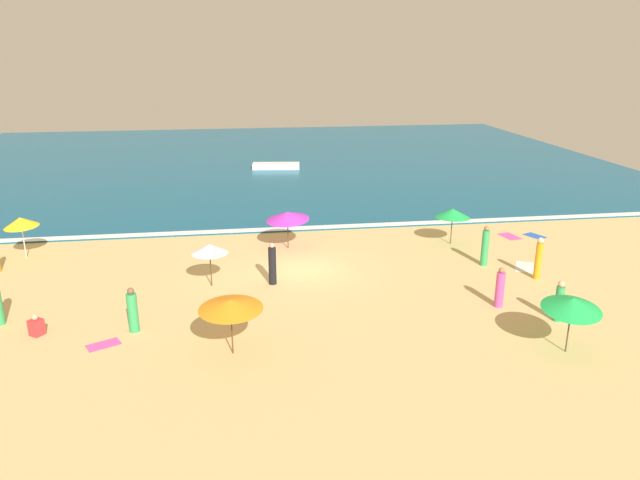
{
  "coord_description": "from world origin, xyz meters",
  "views": [
    {
      "loc": [
        -2.91,
        -25.21,
        9.74
      ],
      "look_at": [
        1.06,
        1.88,
        0.8
      ],
      "focal_mm": 33.16,
      "sensor_mm": 36.0,
      "label": 1
    }
  ],
  "objects_px": {
    "beach_umbrella_5": "(210,249)",
    "beachgoer_8": "(133,311)",
    "beach_umbrella_0": "(21,222)",
    "beachgoer_6": "(500,288)",
    "beach_umbrella_4": "(288,216)",
    "beachgoer_7": "(485,247)",
    "beach_umbrella_1": "(453,213)",
    "beachgoer_4": "(539,258)",
    "beachgoer_0": "(272,265)",
    "beach_umbrella_2": "(231,304)",
    "small_boat_0": "(276,166)",
    "beachgoer_1": "(559,302)",
    "beach_umbrella_3": "(572,304)",
    "beachgoer_5": "(36,326)"
  },
  "relations": [
    {
      "from": "beach_umbrella_3",
      "to": "beachgoer_4",
      "type": "bearing_deg",
      "value": 70.39
    },
    {
      "from": "beach_umbrella_3",
      "to": "beachgoer_7",
      "type": "height_order",
      "value": "beach_umbrella_3"
    },
    {
      "from": "beachgoer_0",
      "to": "beachgoer_7",
      "type": "height_order",
      "value": "beachgoer_7"
    },
    {
      "from": "beach_umbrella_2",
      "to": "beach_umbrella_5",
      "type": "xyz_separation_m",
      "value": [
        -0.87,
        6.08,
        -0.11
      ]
    },
    {
      "from": "beach_umbrella_1",
      "to": "beach_umbrella_4",
      "type": "height_order",
      "value": "beach_umbrella_4"
    },
    {
      "from": "beach_umbrella_1",
      "to": "beach_umbrella_3",
      "type": "height_order",
      "value": "beach_umbrella_3"
    },
    {
      "from": "beach_umbrella_2",
      "to": "small_boat_0",
      "type": "relative_size",
      "value": 0.63
    },
    {
      "from": "beachgoer_1",
      "to": "beachgoer_8",
      "type": "height_order",
      "value": "beachgoer_8"
    },
    {
      "from": "small_boat_0",
      "to": "beachgoer_4",
      "type": "bearing_deg",
      "value": -69.87
    },
    {
      "from": "beach_umbrella_3",
      "to": "beachgoer_8",
      "type": "xyz_separation_m",
      "value": [
        -14.59,
        3.66,
        -0.96
      ]
    },
    {
      "from": "beachgoer_4",
      "to": "beach_umbrella_0",
      "type": "bearing_deg",
      "value": 165.23
    },
    {
      "from": "beachgoer_0",
      "to": "small_boat_0",
      "type": "bearing_deg",
      "value": 85.37
    },
    {
      "from": "beachgoer_1",
      "to": "beach_umbrella_4",
      "type": "bearing_deg",
      "value": 133.04
    },
    {
      "from": "beach_umbrella_5",
      "to": "beach_umbrella_0",
      "type": "bearing_deg",
      "value": 151.62
    },
    {
      "from": "beach_umbrella_5",
      "to": "beachgoer_1",
      "type": "bearing_deg",
      "value": -22.42
    },
    {
      "from": "beach_umbrella_1",
      "to": "beachgoer_4",
      "type": "relative_size",
      "value": 1.3
    },
    {
      "from": "beach_umbrella_2",
      "to": "beachgoer_5",
      "type": "relative_size",
      "value": 3.14
    },
    {
      "from": "beach_umbrella_4",
      "to": "beachgoer_6",
      "type": "height_order",
      "value": "beach_umbrella_4"
    },
    {
      "from": "beachgoer_1",
      "to": "beach_umbrella_5",
      "type": "bearing_deg",
      "value": 157.58
    },
    {
      "from": "beach_umbrella_4",
      "to": "beachgoer_7",
      "type": "relative_size",
      "value": 1.62
    },
    {
      "from": "beachgoer_6",
      "to": "small_boat_0",
      "type": "relative_size",
      "value": 0.41
    },
    {
      "from": "beach_umbrella_4",
      "to": "beachgoer_7",
      "type": "height_order",
      "value": "beach_umbrella_4"
    },
    {
      "from": "beach_umbrella_4",
      "to": "beachgoer_5",
      "type": "relative_size",
      "value": 3.83
    },
    {
      "from": "beachgoer_7",
      "to": "small_boat_0",
      "type": "xyz_separation_m",
      "value": [
        -7.95,
        24.16,
        -0.58
      ]
    },
    {
      "from": "beach_umbrella_0",
      "to": "beachgoer_6",
      "type": "xyz_separation_m",
      "value": [
        20.29,
        -8.69,
        -1.04
      ]
    },
    {
      "from": "beach_umbrella_1",
      "to": "beachgoer_6",
      "type": "height_order",
      "value": "beach_umbrella_1"
    },
    {
      "from": "beach_umbrella_2",
      "to": "beach_umbrella_4",
      "type": "relative_size",
      "value": 0.82
    },
    {
      "from": "beach_umbrella_0",
      "to": "beachgoer_4",
      "type": "height_order",
      "value": "beach_umbrella_0"
    },
    {
      "from": "beachgoer_4",
      "to": "beachgoer_6",
      "type": "height_order",
      "value": "beachgoer_4"
    },
    {
      "from": "beachgoer_4",
      "to": "beachgoer_7",
      "type": "distance_m",
      "value": 2.55
    },
    {
      "from": "beach_umbrella_4",
      "to": "beachgoer_4",
      "type": "relative_size",
      "value": 1.63
    },
    {
      "from": "beach_umbrella_1",
      "to": "beachgoer_1",
      "type": "xyz_separation_m",
      "value": [
        0.73,
        -9.32,
        -0.89
      ]
    },
    {
      "from": "beachgoer_0",
      "to": "beachgoer_6",
      "type": "xyz_separation_m",
      "value": [
        8.65,
        -3.66,
        -0.11
      ]
    },
    {
      "from": "beachgoer_4",
      "to": "beachgoer_6",
      "type": "bearing_deg",
      "value": -138.9
    },
    {
      "from": "beach_umbrella_1",
      "to": "beach_umbrella_2",
      "type": "distance_m",
      "value": 15.15
    },
    {
      "from": "beach_umbrella_5",
      "to": "beachgoer_8",
      "type": "xyz_separation_m",
      "value": [
        -2.64,
        -3.93,
        -0.89
      ]
    },
    {
      "from": "beachgoer_1",
      "to": "beachgoer_6",
      "type": "bearing_deg",
      "value": 137.45
    },
    {
      "from": "beachgoer_6",
      "to": "small_boat_0",
      "type": "height_order",
      "value": "beachgoer_6"
    },
    {
      "from": "beach_umbrella_4",
      "to": "beachgoer_1",
      "type": "relative_size",
      "value": 1.94
    },
    {
      "from": "beachgoer_4",
      "to": "beachgoer_0",
      "type": "bearing_deg",
      "value": 174.65
    },
    {
      "from": "beach_umbrella_1",
      "to": "beach_umbrella_4",
      "type": "xyz_separation_m",
      "value": [
        -8.46,
        0.52,
        0.06
      ]
    },
    {
      "from": "beach_umbrella_1",
      "to": "beachgoer_8",
      "type": "xyz_separation_m",
      "value": [
        -14.81,
        -7.93,
        -0.87
      ]
    },
    {
      "from": "beach_umbrella_5",
      "to": "beachgoer_8",
      "type": "height_order",
      "value": "beach_umbrella_5"
    },
    {
      "from": "beachgoer_7",
      "to": "beach_umbrella_5",
      "type": "bearing_deg",
      "value": -176.76
    },
    {
      "from": "beach_umbrella_4",
      "to": "beach_umbrella_5",
      "type": "xyz_separation_m",
      "value": [
        -3.72,
        -4.51,
        -0.03
      ]
    },
    {
      "from": "beach_umbrella_0",
      "to": "beachgoer_8",
      "type": "relative_size",
      "value": 1.35
    },
    {
      "from": "beach_umbrella_1",
      "to": "beachgoer_8",
      "type": "relative_size",
      "value": 1.47
    },
    {
      "from": "beach_umbrella_5",
      "to": "beachgoer_1",
      "type": "relative_size",
      "value": 1.17
    },
    {
      "from": "beachgoer_8",
      "to": "small_boat_0",
      "type": "relative_size",
      "value": 0.42
    },
    {
      "from": "beachgoer_5",
      "to": "beachgoer_1",
      "type": "bearing_deg",
      "value": -4.8
    }
  ]
}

